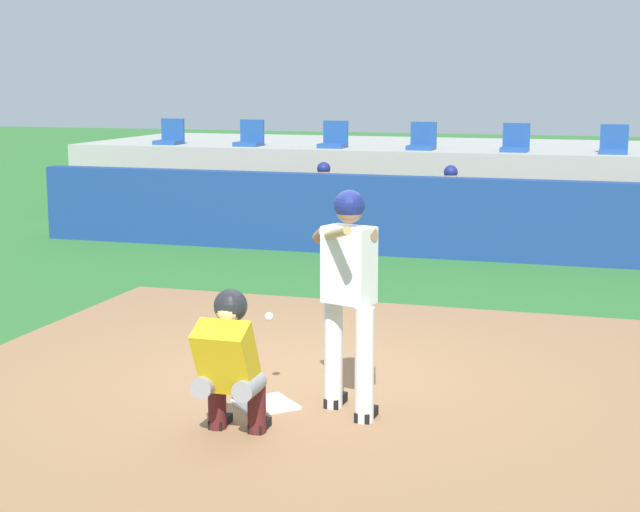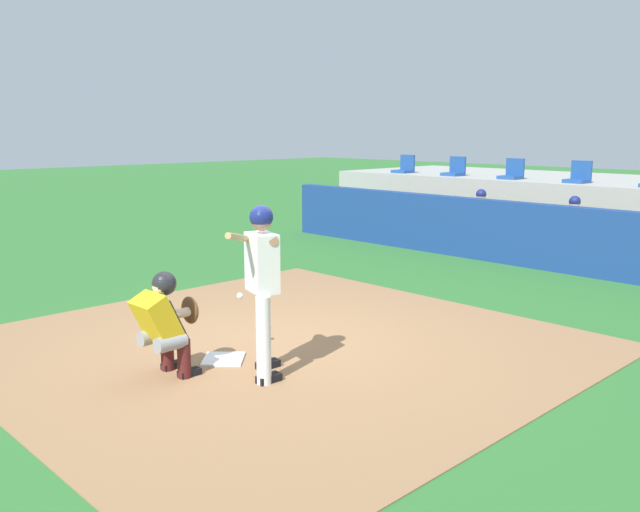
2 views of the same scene
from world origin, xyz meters
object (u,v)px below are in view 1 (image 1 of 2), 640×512
stadium_seat_5 (614,145)px  stadium_seat_2 (334,140)px  stadium_seat_0 (170,137)px  catcher_crouched (231,357)px  stadium_seat_1 (250,139)px  dugout_player_0 (321,201)px  batter_at_plate (348,288)px  dugout_player_1 (449,206)px  stadium_seat_3 (422,142)px  home_plate (265,404)px  stadium_seat_4 (515,144)px

stadium_seat_5 → stadium_seat_2: bearing=180.0°
stadium_seat_0 → stadium_seat_2: same height
catcher_crouched → stadium_seat_2: bearing=102.6°
stadium_seat_1 → dugout_player_0: bearing=-45.2°
batter_at_plate → dugout_player_1: batter_at_plate is taller
stadium_seat_1 → stadium_seat_0: bearing=180.0°
dugout_player_1 → stadium_seat_0: stadium_seat_0 is taller
catcher_crouched → stadium_seat_5: 11.19m
dugout_player_0 → stadium_seat_3: stadium_seat_3 is taller
home_plate → stadium_seat_0: 11.76m
batter_at_plate → catcher_crouched: (-0.70, -0.71, -0.43)m
stadium_seat_3 → stadium_seat_5: size_ratio=1.00×
dugout_player_1 → stadium_seat_4: bearing=69.2°
batter_at_plate → dugout_player_0: (-2.73, 8.13, -0.36)m
stadium_seat_2 → stadium_seat_0: bearing=180.0°
stadium_seat_1 → batter_at_plate: bearing=-64.9°
stadium_seat_3 → stadium_seat_4: (1.62, 0.00, 0.00)m
dugout_player_1 → stadium_seat_2: bearing=140.6°
batter_at_plate → stadium_seat_4: (0.12, 10.17, 0.50)m
stadium_seat_5 → stadium_seat_4: bearing=180.0°
stadium_seat_0 → stadium_seat_3: bearing=0.0°
batter_at_plate → dugout_player_0: size_ratio=1.39×
stadium_seat_4 → stadium_seat_5: size_ratio=1.00×
stadium_seat_3 → dugout_player_0: bearing=-121.2°
stadium_seat_0 → stadium_seat_5: bearing=0.0°
catcher_crouched → stadium_seat_3: 10.95m
batter_at_plate → dugout_player_1: bearing=94.6°
catcher_crouched → stadium_seat_3: bearing=94.2°
catcher_crouched → dugout_player_0: (-2.03, 8.84, 0.07)m
stadium_seat_2 → stadium_seat_4: size_ratio=1.00×
dugout_player_0 → stadium_seat_2: 2.24m
home_plate → stadium_seat_4: bearing=85.4°
batter_at_plate → stadium_seat_3: (-1.50, 10.17, 0.50)m
stadium_seat_2 → dugout_player_0: bearing=-79.0°
batter_at_plate → stadium_seat_3: size_ratio=3.76×
dugout_player_0 → stadium_seat_4: size_ratio=2.71×
stadium_seat_2 → stadium_seat_5: size_ratio=1.00×
stadium_seat_2 → batter_at_plate: bearing=-72.9°
stadium_seat_3 → stadium_seat_2: bearing=180.0°
stadium_seat_0 → stadium_seat_1: (1.62, 0.00, 0.00)m
dugout_player_1 → stadium_seat_3: (-0.85, 2.03, 0.86)m
batter_at_plate → stadium_seat_1: (-4.75, 10.17, 0.50)m
dugout_player_0 → stadium_seat_0: bearing=150.8°
dugout_player_1 → stadium_seat_2: stadium_seat_2 is taller
catcher_crouched → stadium_seat_1: bearing=110.4°
stadium_seat_1 → stadium_seat_5: 6.50m
home_plate → stadium_seat_2: size_ratio=0.92×
dugout_player_0 → stadium_seat_1: stadium_seat_1 is taller
batter_at_plate → stadium_seat_0: stadium_seat_0 is taller
stadium_seat_1 → catcher_crouched: bearing=-69.6°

